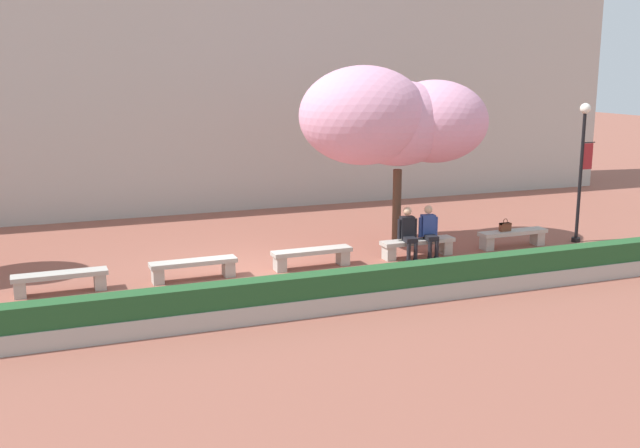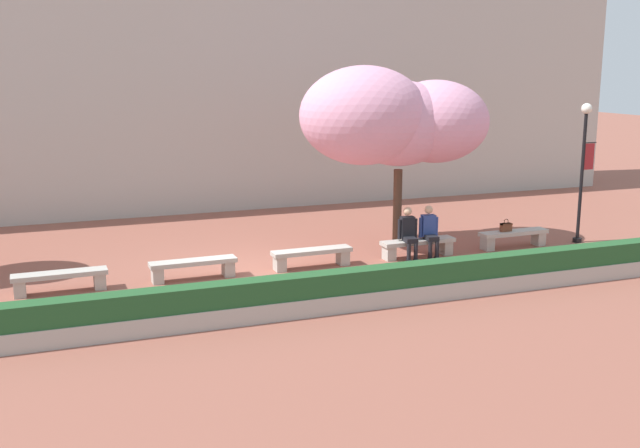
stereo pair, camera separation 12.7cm
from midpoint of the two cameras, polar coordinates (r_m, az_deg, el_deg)
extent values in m
plane|color=#8E5142|center=(17.46, -5.21, -3.76)|extent=(100.00, 100.00, 0.00)
cube|color=#B7B2A8|center=(26.14, -11.31, 11.16)|extent=(32.30, 4.00, 8.89)
cube|color=#ADA89E|center=(16.75, -19.41, -3.67)|extent=(1.95, 0.44, 0.10)
cube|color=#ADA89E|center=(16.80, -22.10, -4.63)|extent=(0.24, 0.34, 0.35)
cube|color=#ADA89E|center=(16.85, -16.63, -4.19)|extent=(0.24, 0.34, 0.35)
cube|color=#ADA89E|center=(17.03, -9.83, -2.89)|extent=(1.95, 0.44, 0.10)
cube|color=#ADA89E|center=(16.95, -12.47, -3.86)|extent=(0.24, 0.34, 0.35)
cube|color=#ADA89E|center=(17.27, -7.20, -3.38)|extent=(0.24, 0.34, 0.35)
cube|color=#ADA89E|center=(17.78, -0.83, -2.09)|extent=(1.95, 0.44, 0.10)
cube|color=#ADA89E|center=(17.57, -3.28, -3.03)|extent=(0.24, 0.34, 0.35)
cube|color=#ADA89E|center=(18.13, 1.55, -2.54)|extent=(0.24, 0.34, 0.35)
cube|color=#ADA89E|center=(18.92, 7.27, -1.31)|extent=(1.95, 0.44, 0.10)
cube|color=#ADA89E|center=(18.61, 5.08, -2.21)|extent=(0.24, 0.34, 0.35)
cube|color=#ADA89E|center=(19.37, 9.33, -1.75)|extent=(0.24, 0.34, 0.35)
cube|color=#ADA89E|center=(20.40, 14.31, -0.62)|extent=(1.95, 0.44, 0.10)
cube|color=#ADA89E|center=(19.99, 12.41, -1.44)|extent=(0.24, 0.34, 0.35)
cube|color=#ADA89E|center=(20.93, 16.06, -1.04)|extent=(0.24, 0.34, 0.35)
cube|color=black|center=(18.46, 6.63, -2.82)|extent=(0.13, 0.23, 0.06)
cylinder|color=black|center=(18.46, 6.58, -2.14)|extent=(0.10, 0.10, 0.42)
cube|color=black|center=(18.52, 7.15, -2.78)|extent=(0.13, 0.23, 0.06)
cylinder|color=black|center=(18.53, 7.10, -2.11)|extent=(0.10, 0.10, 0.42)
cube|color=black|center=(18.60, 6.67, -1.19)|extent=(0.33, 0.43, 0.12)
cube|color=black|center=(18.74, 6.45, -0.23)|extent=(0.37, 0.26, 0.54)
sphere|color=tan|center=(18.66, 6.48, 0.98)|extent=(0.21, 0.21, 0.21)
cylinder|color=black|center=(18.66, 5.86, -0.40)|extent=(0.09, 0.09, 0.50)
cylinder|color=black|center=(18.80, 7.07, -0.33)|extent=(0.09, 0.09, 0.50)
cube|color=black|center=(18.74, 8.23, -2.64)|extent=(0.13, 0.23, 0.06)
cylinder|color=black|center=(18.74, 8.18, -1.98)|extent=(0.10, 0.10, 0.42)
cube|color=black|center=(18.81, 8.74, -2.60)|extent=(0.13, 0.23, 0.06)
cylinder|color=black|center=(18.81, 8.69, -1.94)|extent=(0.10, 0.10, 0.42)
cube|color=black|center=(18.87, 8.25, -1.04)|extent=(0.33, 0.43, 0.12)
cube|color=#2D4289|center=(19.01, 8.03, -0.10)|extent=(0.36, 0.26, 0.54)
sphere|color=tan|center=(18.93, 8.06, 1.10)|extent=(0.21, 0.21, 0.21)
cylinder|color=#2D4289|center=(18.93, 7.46, -0.26)|extent=(0.09, 0.09, 0.50)
cylinder|color=#2D4289|center=(19.08, 8.63, -0.20)|extent=(0.09, 0.09, 0.50)
cube|color=brown|center=(20.24, 13.75, -0.23)|extent=(0.30, 0.14, 0.22)
cube|color=#552C1C|center=(20.22, 13.77, 0.02)|extent=(0.30, 0.15, 0.04)
torus|color=#4A2718|center=(20.21, 13.77, 0.22)|extent=(0.14, 0.02, 0.14)
cylinder|color=#513828|center=(20.02, 5.69, 1.27)|extent=(0.23, 0.23, 2.04)
ellipsoid|color=pink|center=(19.73, 5.82, 7.65)|extent=(2.96, 2.52, 2.22)
ellipsoid|color=pink|center=(19.21, 3.14, 8.26)|extent=(3.35, 2.91, 2.51)
ellipsoid|color=pink|center=(20.17, 8.53, 7.74)|extent=(2.90, 2.65, 2.18)
cylinder|color=black|center=(21.58, 18.75, -1.13)|extent=(0.24, 0.24, 0.12)
cylinder|color=black|center=(21.28, 19.05, 3.27)|extent=(0.09, 0.09, 3.47)
sphere|color=white|center=(21.10, 19.40, 8.31)|extent=(0.28, 0.28, 0.28)
cylinder|color=black|center=(21.30, 19.65, 5.87)|extent=(0.40, 0.02, 0.02)
cube|color=maroon|center=(21.33, 19.58, 4.89)|extent=(0.30, 0.02, 0.70)
cube|color=#ADA89E|center=(14.50, -1.73, -6.28)|extent=(20.26, 0.50, 0.36)
cube|color=#235128|center=(14.38, -1.74, -4.77)|extent=(20.16, 0.44, 0.44)
camera|label=1|loc=(0.06, -90.20, -0.04)|focal=42.00mm
camera|label=2|loc=(0.06, 89.80, 0.04)|focal=42.00mm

